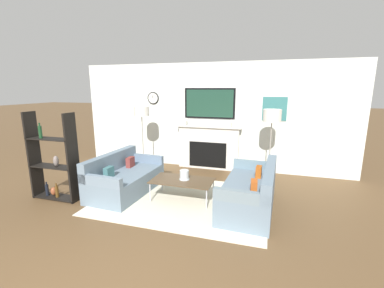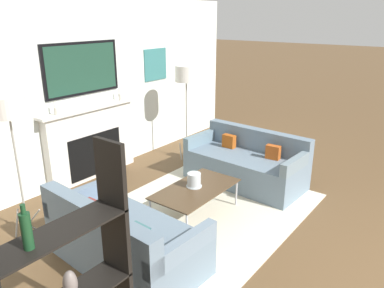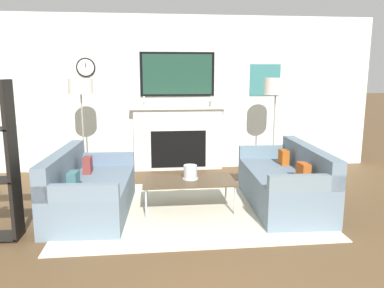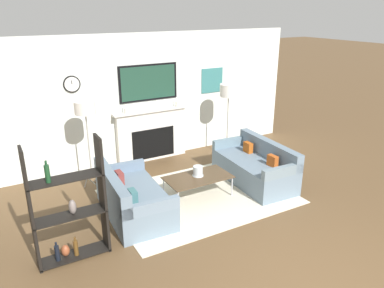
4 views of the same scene
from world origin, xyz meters
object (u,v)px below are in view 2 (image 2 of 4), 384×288
at_px(couch_left, 123,240).
at_px(coffee_table, 196,190).
at_px(hurricane_candle, 194,181).
at_px(couch_right, 246,165).
at_px(floor_lamp_right, 186,75).
at_px(floor_lamp_left, 8,110).

height_order(couch_left, coffee_table, couch_left).
bearing_deg(hurricane_candle, coffee_table, -118.47).
bearing_deg(couch_left, couch_right, -0.11).
bearing_deg(coffee_table, hurricane_candle, 61.53).
relative_size(coffee_table, floor_lamp_right, 0.70).
bearing_deg(hurricane_candle, floor_lamp_right, 40.78).
xyz_separation_m(couch_left, couch_right, (2.50, -0.00, 0.01)).
relative_size(couch_right, floor_lamp_right, 1.08).
relative_size(coffee_table, hurricane_candle, 5.82).
relative_size(couch_left, floor_lamp_right, 1.02).
bearing_deg(couch_right, floor_lamp_left, 153.74).
bearing_deg(couch_left, coffee_table, 0.26).
relative_size(floor_lamp_left, floor_lamp_right, 1.00).
distance_m(hurricane_candle, floor_lamp_right, 2.25).
distance_m(couch_left, coffee_table, 1.24).
distance_m(couch_left, couch_right, 2.50).
distance_m(coffee_table, floor_lamp_right, 2.34).
distance_m(couch_right, coffee_table, 1.26).
xyz_separation_m(couch_left, coffee_table, (1.24, 0.01, 0.08)).
height_order(hurricane_candle, floor_lamp_left, floor_lamp_left).
relative_size(couch_right, floor_lamp_left, 1.08).
height_order(couch_right, floor_lamp_right, floor_lamp_right).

